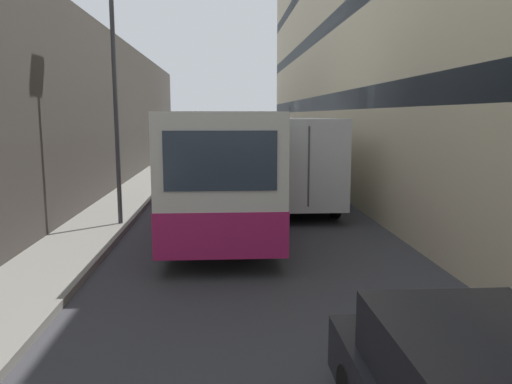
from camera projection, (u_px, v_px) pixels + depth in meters
The scene contains 6 objects.
ground_plane at pixel (248, 236), 13.00m from camera, with size 150.00×150.00×0.00m, color #38383D.
sidewalk_left at pixel (86, 236), 12.73m from camera, with size 1.81×60.00×0.15m.
bus at pixel (222, 163), 15.07m from camera, with size 2.58×11.90×3.19m.
box_truck at pixel (290, 158), 17.59m from camera, with size 2.37×8.20×3.02m.
panel_van at pixel (206, 157), 25.32m from camera, with size 1.91×4.22×1.84m.
street_lamp at pixel (113, 36), 13.10m from camera, with size 0.36×0.80×7.33m.
Camera 1 is at (-0.60, 2.34, 3.12)m, focal length 35.00 mm.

